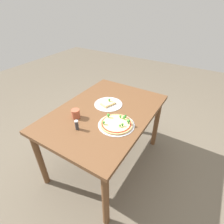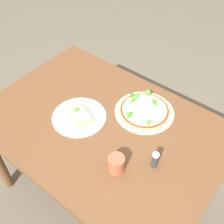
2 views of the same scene
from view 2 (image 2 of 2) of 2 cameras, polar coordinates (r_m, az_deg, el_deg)
The scene contains 6 objects.
ground_plane at distance 2.10m, azimuth -1.58°, elevation -15.73°, with size 8.00×8.00×0.00m, color brown.
dining_table at distance 1.56m, azimuth -2.05°, elevation -4.62°, with size 1.29×0.90×0.73m.
pizza_tray_whole at distance 1.56m, azimuth 6.56°, elevation 0.37°, with size 0.33×0.33×0.07m.
pizza_tray_slice at distance 1.53m, azimuth -6.64°, elevation -0.84°, with size 0.30×0.30×0.06m.
drinking_cup at distance 1.29m, azimuth 0.87°, elevation -10.47°, with size 0.08×0.08×0.08m, color #AD5138.
condiment_shaker at distance 1.32m, azimuth 8.71°, elevation -9.60°, with size 0.03×0.03×0.09m.
Camera 2 is at (0.65, -0.74, 1.86)m, focal length 45.00 mm.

